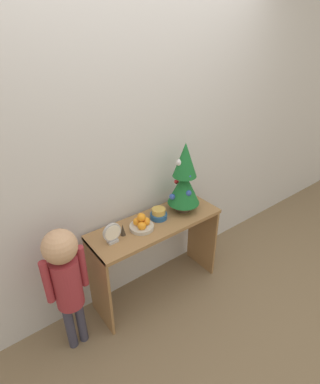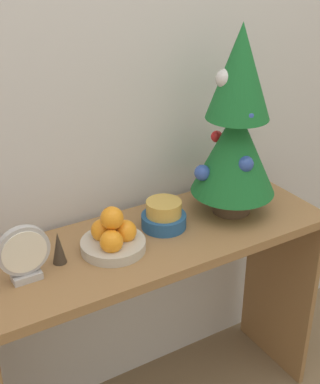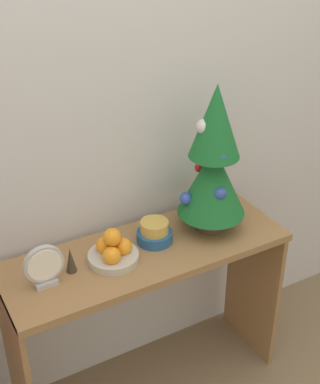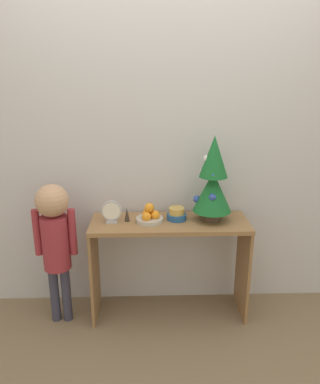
{
  "view_description": "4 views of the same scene",
  "coord_description": "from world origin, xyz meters",
  "px_view_note": "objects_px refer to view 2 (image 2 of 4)",
  "views": [
    {
      "loc": [
        -1.15,
        -1.37,
        2.07
      ],
      "look_at": [
        0.06,
        0.22,
        0.96
      ],
      "focal_mm": 28.0,
      "sensor_mm": 36.0,
      "label": 1
    },
    {
      "loc": [
        -0.68,
        -0.98,
        1.55
      ],
      "look_at": [
        0.03,
        0.22,
        0.85
      ],
      "focal_mm": 50.0,
      "sensor_mm": 36.0,
      "label": 2
    },
    {
      "loc": [
        -0.75,
        -1.25,
        1.9
      ],
      "look_at": [
        0.07,
        0.22,
        0.94
      ],
      "focal_mm": 50.0,
      "sensor_mm": 36.0,
      "label": 3
    },
    {
      "loc": [
        -0.14,
        -2.2,
        1.7
      ],
      "look_at": [
        -0.07,
        0.19,
        0.94
      ],
      "focal_mm": 35.0,
      "sensor_mm": 36.0,
      "label": 4
    }
  ],
  "objects_px": {
    "fruit_bowl": "(113,237)",
    "figurine": "(59,248)",
    "mini_tree": "(236,126)",
    "singing_bowl": "(164,216)",
    "desk_clock": "(24,254)"
  },
  "relations": [
    {
      "from": "fruit_bowl",
      "to": "figurine",
      "type": "height_order",
      "value": "fruit_bowl"
    },
    {
      "from": "mini_tree",
      "to": "singing_bowl",
      "type": "relative_size",
      "value": 4.31
    },
    {
      "from": "singing_bowl",
      "to": "desk_clock",
      "type": "distance_m",
      "value": 0.45
    },
    {
      "from": "mini_tree",
      "to": "fruit_bowl",
      "type": "relative_size",
      "value": 3.19
    },
    {
      "from": "singing_bowl",
      "to": "figurine",
      "type": "xyz_separation_m",
      "value": [
        -0.34,
        -0.02,
        0.01
      ]
    },
    {
      "from": "desk_clock",
      "to": "fruit_bowl",
      "type": "bearing_deg",
      "value": 3.0
    },
    {
      "from": "mini_tree",
      "to": "desk_clock",
      "type": "distance_m",
      "value": 0.72
    },
    {
      "from": "singing_bowl",
      "to": "figurine",
      "type": "distance_m",
      "value": 0.34
    },
    {
      "from": "singing_bowl",
      "to": "figurine",
      "type": "bearing_deg",
      "value": -176.91
    },
    {
      "from": "singing_bowl",
      "to": "desk_clock",
      "type": "height_order",
      "value": "desk_clock"
    },
    {
      "from": "figurine",
      "to": "fruit_bowl",
      "type": "bearing_deg",
      "value": -6.48
    },
    {
      "from": "desk_clock",
      "to": "figurine",
      "type": "relative_size",
      "value": 1.66
    },
    {
      "from": "fruit_bowl",
      "to": "singing_bowl",
      "type": "bearing_deg",
      "value": 10.82
    },
    {
      "from": "desk_clock",
      "to": "figurine",
      "type": "distance_m",
      "value": 0.11
    },
    {
      "from": "mini_tree",
      "to": "desk_clock",
      "type": "relative_size",
      "value": 3.73
    }
  ]
}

